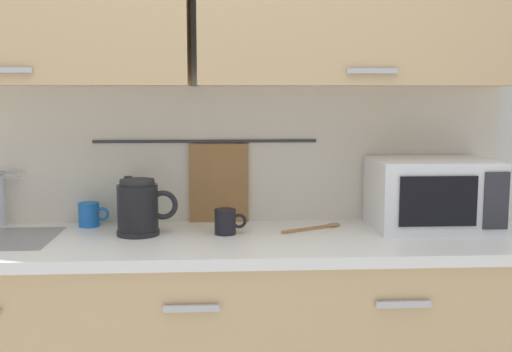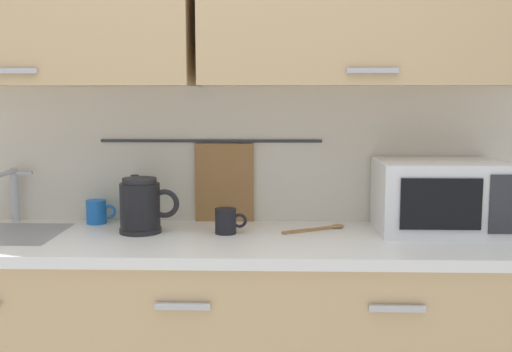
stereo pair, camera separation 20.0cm
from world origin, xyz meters
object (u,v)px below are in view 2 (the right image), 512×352
electric_kettle (141,206)px  mug_near_sink (97,212)px  mug_by_kettle (226,221)px  microwave (438,196)px  wooden_spoon (321,228)px  dish_soap_bottle (135,202)px

electric_kettle → mug_near_sink: bearing=143.1°
mug_by_kettle → microwave: bearing=4.5°
wooden_spoon → mug_near_sink: bearing=174.0°
electric_kettle → wooden_spoon: bearing=5.6°
mug_by_kettle → electric_kettle: bearing=178.7°
wooden_spoon → dish_soap_bottle: bearing=171.5°
microwave → electric_kettle: microwave is taller
mug_near_sink → wooden_spoon: 0.90m
mug_by_kettle → wooden_spoon: (0.36, 0.07, -0.04)m
mug_by_kettle → wooden_spoon: size_ratio=0.47×
mug_by_kettle → wooden_spoon: 0.37m
dish_soap_bottle → wooden_spoon: dish_soap_bottle is taller
microwave → electric_kettle: bearing=-177.1°
microwave → dish_soap_bottle: bearing=174.1°
microwave → wooden_spoon: (-0.44, 0.01, -0.13)m
mug_by_kettle → mug_near_sink: bearing=162.5°
dish_soap_bottle → mug_by_kettle: 0.43m
microwave → electric_kettle: (-1.12, -0.06, -0.03)m
dish_soap_bottle → mug_by_kettle: bearing=-25.9°
dish_soap_bottle → mug_near_sink: dish_soap_bottle is taller
microwave → electric_kettle: size_ratio=2.03×
electric_kettle → mug_near_sink: 0.27m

